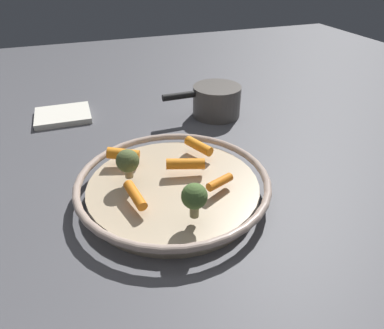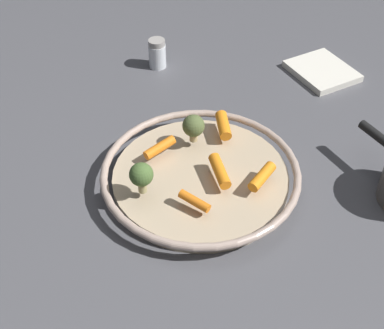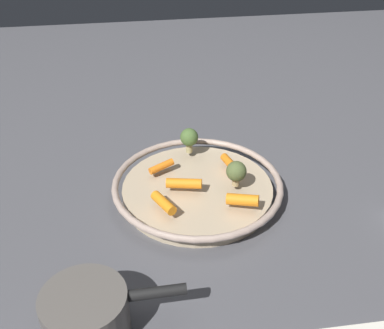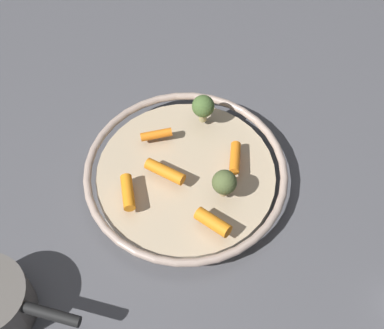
{
  "view_description": "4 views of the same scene",
  "coord_description": "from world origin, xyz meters",
  "px_view_note": "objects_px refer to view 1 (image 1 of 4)",
  "views": [
    {
      "loc": [
        0.14,
        0.47,
        0.38
      ],
      "look_at": [
        -0.03,
        0.01,
        0.07
      ],
      "focal_mm": 32.94,
      "sensor_mm": 36.0,
      "label": 1
    },
    {
      "loc": [
        -0.56,
        0.33,
        0.64
      ],
      "look_at": [
        0.0,
        0.01,
        0.05
      ],
      "focal_mm": 50.4,
      "sensor_mm": 36.0,
      "label": 2
    },
    {
      "loc": [
        -0.12,
        -0.72,
        0.56
      ],
      "look_at": [
        -0.01,
        0.0,
        0.08
      ],
      "focal_mm": 43.2,
      "sensor_mm": 36.0,
      "label": 3
    },
    {
      "loc": [
        0.14,
        -0.47,
        0.81
      ],
      "look_at": [
        0.01,
        -0.01,
        0.07
      ],
      "focal_mm": 53.06,
      "sensor_mm": 36.0,
      "label": 4
    }
  ],
  "objects_px": {
    "baby_carrot_near_rim": "(220,182)",
    "broccoli_floret_large": "(128,161)",
    "baby_carrot_right": "(123,154)",
    "broccoli_floret_small": "(193,197)",
    "dish_towel": "(63,115)",
    "saucepan": "(216,101)",
    "baby_carrot_back": "(135,195)",
    "serving_bowl": "(173,186)",
    "baby_carrot_left": "(185,164)",
    "baby_carrot_center": "(199,146)"
  },
  "relations": [
    {
      "from": "dish_towel",
      "to": "broccoli_floret_large",
      "type": "bearing_deg",
      "value": 104.56
    },
    {
      "from": "serving_bowl",
      "to": "saucepan",
      "type": "relative_size",
      "value": 1.67
    },
    {
      "from": "baby_carrot_center",
      "to": "baby_carrot_right",
      "type": "bearing_deg",
      "value": -6.14
    },
    {
      "from": "baby_carrot_right",
      "to": "baby_carrot_left",
      "type": "xyz_separation_m",
      "value": [
        -0.1,
        0.07,
        -0.0
      ]
    },
    {
      "from": "baby_carrot_back",
      "to": "dish_towel",
      "type": "bearing_deg",
      "value": -77.87
    },
    {
      "from": "broccoli_floret_large",
      "to": "baby_carrot_back",
      "type": "bearing_deg",
      "value": 87.38
    },
    {
      "from": "baby_carrot_near_rim",
      "to": "broccoli_floret_small",
      "type": "bearing_deg",
      "value": 40.33
    },
    {
      "from": "baby_carrot_back",
      "to": "baby_carrot_left",
      "type": "height_order",
      "value": "baby_carrot_left"
    },
    {
      "from": "serving_bowl",
      "to": "dish_towel",
      "type": "height_order",
      "value": "serving_bowl"
    },
    {
      "from": "baby_carrot_near_rim",
      "to": "serving_bowl",
      "type": "bearing_deg",
      "value": -36.91
    },
    {
      "from": "serving_bowl",
      "to": "baby_carrot_near_rim",
      "type": "relative_size",
      "value": 6.33
    },
    {
      "from": "saucepan",
      "to": "broccoli_floret_small",
      "type": "bearing_deg",
      "value": 62.62
    },
    {
      "from": "baby_carrot_right",
      "to": "saucepan",
      "type": "distance_m",
      "value": 0.34
    },
    {
      "from": "baby_carrot_center",
      "to": "broccoli_floret_small",
      "type": "distance_m",
      "value": 0.19
    },
    {
      "from": "baby_carrot_left",
      "to": "dish_towel",
      "type": "height_order",
      "value": "baby_carrot_left"
    },
    {
      "from": "serving_bowl",
      "to": "baby_carrot_back",
      "type": "distance_m",
      "value": 0.09
    },
    {
      "from": "saucepan",
      "to": "broccoli_floret_large",
      "type": "bearing_deg",
      "value": 43.99
    },
    {
      "from": "baby_carrot_center",
      "to": "dish_towel",
      "type": "relative_size",
      "value": 0.45
    },
    {
      "from": "baby_carrot_back",
      "to": "broccoli_floret_small",
      "type": "bearing_deg",
      "value": 136.2
    },
    {
      "from": "dish_towel",
      "to": "baby_carrot_near_rim",
      "type": "bearing_deg",
      "value": 117.25
    },
    {
      "from": "baby_carrot_left",
      "to": "baby_carrot_near_rim",
      "type": "bearing_deg",
      "value": 118.07
    },
    {
      "from": "baby_carrot_center",
      "to": "baby_carrot_back",
      "type": "bearing_deg",
      "value": 36.91
    },
    {
      "from": "baby_carrot_back",
      "to": "baby_carrot_left",
      "type": "xyz_separation_m",
      "value": [
        -0.1,
        -0.06,
        0.0
      ]
    },
    {
      "from": "saucepan",
      "to": "dish_towel",
      "type": "height_order",
      "value": "saucepan"
    },
    {
      "from": "baby_carrot_right",
      "to": "broccoli_floret_small",
      "type": "height_order",
      "value": "broccoli_floret_small"
    },
    {
      "from": "baby_carrot_near_rim",
      "to": "baby_carrot_center",
      "type": "relative_size",
      "value": 0.88
    },
    {
      "from": "serving_bowl",
      "to": "baby_carrot_left",
      "type": "xyz_separation_m",
      "value": [
        -0.03,
        -0.02,
        0.03
      ]
    },
    {
      "from": "baby_carrot_left",
      "to": "broccoli_floret_large",
      "type": "height_order",
      "value": "broccoli_floret_large"
    },
    {
      "from": "saucepan",
      "to": "baby_carrot_center",
      "type": "bearing_deg",
      "value": 59.36
    },
    {
      "from": "broccoli_floret_small",
      "to": "baby_carrot_near_rim",
      "type": "bearing_deg",
      "value": -139.67
    },
    {
      "from": "baby_carrot_back",
      "to": "dish_towel",
      "type": "relative_size",
      "value": 0.44
    },
    {
      "from": "broccoli_floret_large",
      "to": "saucepan",
      "type": "xyz_separation_m",
      "value": [
        -0.27,
        -0.26,
        -0.03
      ]
    },
    {
      "from": "broccoli_floret_small",
      "to": "dish_towel",
      "type": "relative_size",
      "value": 0.41
    },
    {
      "from": "baby_carrot_back",
      "to": "dish_towel",
      "type": "xyz_separation_m",
      "value": [
        0.09,
        -0.44,
        -0.04
      ]
    },
    {
      "from": "baby_carrot_near_rim",
      "to": "dish_towel",
      "type": "height_order",
      "value": "baby_carrot_near_rim"
    },
    {
      "from": "baby_carrot_center",
      "to": "broccoli_floret_small",
      "type": "relative_size",
      "value": 1.09
    },
    {
      "from": "serving_bowl",
      "to": "baby_carrot_right",
      "type": "height_order",
      "value": "baby_carrot_right"
    },
    {
      "from": "broccoli_floret_small",
      "to": "saucepan",
      "type": "xyz_separation_m",
      "value": [
        -0.2,
        -0.39,
        -0.03
      ]
    },
    {
      "from": "baby_carrot_near_rim",
      "to": "baby_carrot_right",
      "type": "distance_m",
      "value": 0.19
    },
    {
      "from": "baby_carrot_left",
      "to": "saucepan",
      "type": "bearing_deg",
      "value": -122.71
    },
    {
      "from": "serving_bowl",
      "to": "broccoli_floret_large",
      "type": "bearing_deg",
      "value": -20.55
    },
    {
      "from": "broccoli_floret_large",
      "to": "dish_towel",
      "type": "relative_size",
      "value": 0.39
    },
    {
      "from": "baby_carrot_right",
      "to": "saucepan",
      "type": "xyz_separation_m",
      "value": [
        -0.27,
        -0.2,
        -0.01
      ]
    },
    {
      "from": "baby_carrot_left",
      "to": "saucepan",
      "type": "height_order",
      "value": "saucepan"
    },
    {
      "from": "broccoli_floret_small",
      "to": "dish_towel",
      "type": "height_order",
      "value": "broccoli_floret_small"
    },
    {
      "from": "baby_carrot_right",
      "to": "saucepan",
      "type": "bearing_deg",
      "value": -143.19
    },
    {
      "from": "baby_carrot_center",
      "to": "dish_towel",
      "type": "bearing_deg",
      "value": -53.98
    },
    {
      "from": "baby_carrot_left",
      "to": "broccoli_floret_large",
      "type": "xyz_separation_m",
      "value": [
        0.1,
        -0.01,
        0.02
      ]
    },
    {
      "from": "serving_bowl",
      "to": "broccoli_floret_small",
      "type": "relative_size",
      "value": 6.04
    },
    {
      "from": "baby_carrot_near_rim",
      "to": "broccoli_floret_large",
      "type": "bearing_deg",
      "value": -29.11
    }
  ]
}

